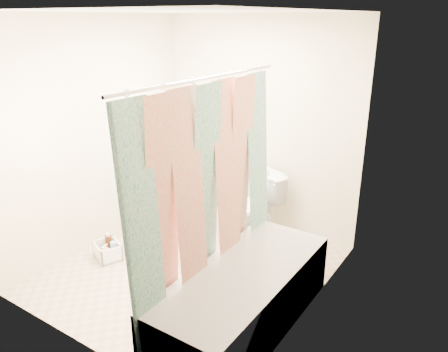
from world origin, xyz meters
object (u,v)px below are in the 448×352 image
Objects in this scene: plumber at (182,170)px; cleaning_caddy at (108,252)px; bathtub at (243,296)px; toilet at (249,208)px.

plumber is 1.16m from cleaning_caddy.
plumber is 4.44× the size of cleaning_caddy.
bathtub is 1.76m from plumber.
bathtub is at bearing 19.83° from cleaning_caddy.
toilet is 1.56m from cleaning_caddy.
bathtub is 1.12× the size of plumber.
bathtub is at bearing -36.89° from toilet.
plumber reaches higher than toilet.
toilet is 2.14× the size of cleaning_caddy.
plumber reaches higher than bathtub.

